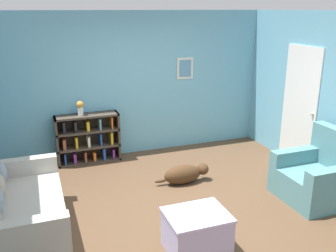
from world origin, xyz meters
TOP-DOWN VIEW (x-y plane):
  - ground_plane at (0.00, 0.00)m, footprint 14.00×14.00m
  - wall_back at (0.00, 2.25)m, footprint 5.60×0.13m
  - wall_right at (2.55, 0.02)m, footprint 0.16×5.00m
  - couch at (-2.03, -0.06)m, footprint 0.90×1.81m
  - bookshelf at (-0.91, 2.05)m, footprint 1.10×0.31m
  - recliner_chair at (1.98, -0.47)m, footprint 0.91×0.94m
  - coffee_table at (-0.17, -0.99)m, footprint 0.69×0.56m
  - dog at (0.37, 0.64)m, footprint 0.89×0.27m
  - vase at (-1.00, 2.03)m, footprint 0.12×0.12m

SIDE VIEW (x-z plane):
  - ground_plane at x=0.00m, z-range 0.00..0.00m
  - dog at x=0.37m, z-range 0.00..0.30m
  - coffee_table at x=-0.17m, z-range 0.01..0.48m
  - couch at x=-2.03m, z-range -0.10..0.75m
  - recliner_chair at x=1.98m, z-range -0.16..0.84m
  - bookshelf at x=-0.91m, z-range -0.01..0.86m
  - vase at x=-1.00m, z-range 0.89..1.14m
  - wall_right at x=2.55m, z-range -0.01..2.59m
  - wall_back at x=0.00m, z-range 0.00..2.60m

